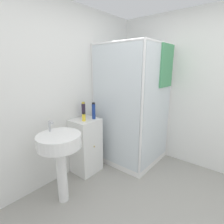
{
  "coord_description": "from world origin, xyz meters",
  "views": [
    {
      "loc": [
        -1.32,
        -0.44,
        1.64
      ],
      "look_at": [
        0.53,
        1.09,
        1.01
      ],
      "focal_mm": 28.0,
      "sensor_mm": 36.0,
      "label": 1
    }
  ],
  "objects_px": {
    "soap_dispenser": "(84,117)",
    "shampoo_bottle_blue": "(94,111)",
    "shampoo_bottle_tall_black": "(84,110)",
    "sink": "(60,149)"
  },
  "relations": [
    {
      "from": "sink",
      "to": "shampoo_bottle_tall_black",
      "type": "bearing_deg",
      "value": 25.76
    },
    {
      "from": "sink",
      "to": "soap_dispenser",
      "type": "xyz_separation_m",
      "value": [
        0.57,
        0.21,
        0.21
      ]
    },
    {
      "from": "shampoo_bottle_tall_black",
      "to": "sink",
      "type": "bearing_deg",
      "value": -154.24
    },
    {
      "from": "shampoo_bottle_blue",
      "to": "soap_dispenser",
      "type": "bearing_deg",
      "value": 169.15
    },
    {
      "from": "sink",
      "to": "shampoo_bottle_tall_black",
      "type": "height_order",
      "value": "shampoo_bottle_tall_black"
    },
    {
      "from": "soap_dispenser",
      "to": "shampoo_bottle_blue",
      "type": "distance_m",
      "value": 0.19
    },
    {
      "from": "soap_dispenser",
      "to": "shampoo_bottle_tall_black",
      "type": "xyz_separation_m",
      "value": [
        0.1,
        0.11,
        0.07
      ]
    },
    {
      "from": "sink",
      "to": "soap_dispenser",
      "type": "distance_m",
      "value": 0.64
    },
    {
      "from": "sink",
      "to": "shampoo_bottle_tall_black",
      "type": "relative_size",
      "value": 4.01
    },
    {
      "from": "sink",
      "to": "soap_dispenser",
      "type": "height_order",
      "value": "sink"
    }
  ]
}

